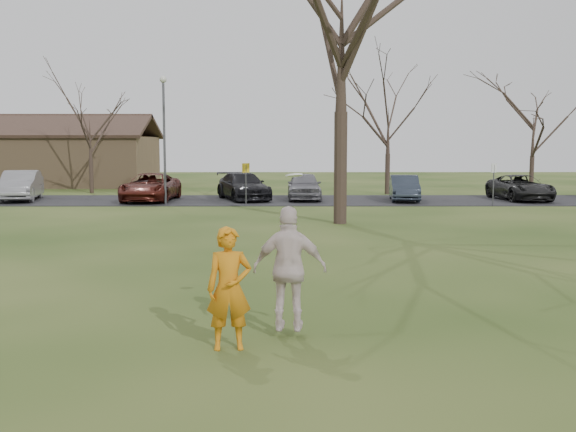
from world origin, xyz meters
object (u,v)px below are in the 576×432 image
Objects in this scene: big_tree at (342,35)px; catching_play at (290,268)px; building at (11,159)px; car_1 at (21,185)px; car_4 at (304,186)px; car_5 at (404,188)px; car_2 at (151,187)px; lamp_post at (164,124)px; car_6 at (520,188)px; player_defender at (229,288)px; car_3 at (243,186)px.

catching_play is at bearing -97.64° from big_tree.
building is at bearing 133.73° from big_tree.
car_1 is at bearing -65.69° from building.
car_4 is at bearing -31.61° from building.
car_2 is at bearing -173.70° from car_5.
car_2 is 3.90m from lamp_post.
car_6 is at bearing 43.71° from big_tree.
car_6 is 34.92m from building.
car_1 reaches higher than car_5.
car_5 is 12.10m from big_tree.
player_defender is 25.53m from car_4.
lamp_post is at bearing -163.70° from car_3.
car_1 is at bearing 179.11° from car_2.
catching_play is at bearing -72.46° from car_1.
car_2 is 19.47m from car_6.
catching_play is (-0.88, -24.90, 0.32)m from car_4.
player_defender is 0.74× the size of catching_play.
car_4 is at bearing 178.78° from car_5.
lamp_post is at bearing -47.91° from building.
building is (-5.99, 13.25, 1.11)m from car_1.
lamp_post is (8.01, -2.25, 3.15)m from car_1.
building is at bearing 102.06° from car_1.
building reaches higher than car_5.
catching_play is 23.24m from lamp_post.
car_4 is 1.07× the size of car_5.
car_3 is 1.22× the size of car_5.
car_2 is 18.77m from building.
car_4 is (1.77, 25.46, -0.14)m from player_defender.
building is at bearing 117.93° from catching_play.
player_defender is 23.60m from lamp_post.
car_6 is at bearing -11.96° from car_1.
catching_play is (2.36, -24.94, 0.34)m from car_3.
car_1 is 0.23× the size of building.
lamp_post is at bearing -57.44° from car_2.
car_4 reaches higher than car_2.
car_6 is at bearing 55.17° from player_defender.
building is 20.99m from lamp_post.
car_1 is 0.34× the size of big_tree.
building reaches higher than car_1.
lamp_post reaches higher than catching_play.
catching_play is at bearing -62.07° from building.
car_5 is at bearing 2.35° from car_2.
catching_play is 42.75m from building.
car_4 reaches higher than car_3.
big_tree reaches higher than car_3.
big_tree reaches higher than car_5.
car_2 is 0.83× the size of lamp_post.
car_3 reaches higher than car_5.
big_tree is (4.34, -10.18, 6.25)m from car_3.
car_6 is 27.56m from catching_play.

